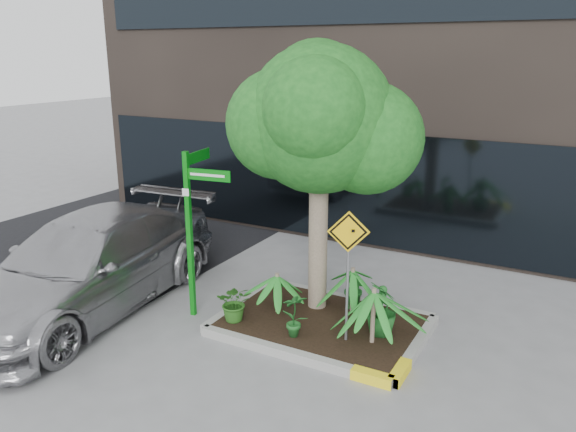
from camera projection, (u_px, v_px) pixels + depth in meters
The scene contains 14 objects.
ground at pixel (303, 333), 9.18m from camera, with size 80.00×80.00×0.00m, color gray.
asphalt_road at pixel (37, 264), 12.17m from camera, with size 7.00×80.00×0.01m, color black.
planter at pixel (323, 324), 9.28m from camera, with size 3.35×2.36×0.15m.
tree at pixel (320, 119), 8.95m from camera, with size 3.10×2.75×4.65m.
palm_front at pixel (374, 292), 8.38m from camera, with size 1.00×1.00×1.11m.
palm_left at pixel (277, 276), 9.44m from camera, with size 0.79×0.79×0.87m.
palm_back at pixel (353, 271), 9.45m from camera, with size 0.89×0.89×0.99m.
parked_car at pixel (89, 264), 9.93m from camera, with size 2.31×5.67×1.65m, color #A8A7AC.
shrub_a at pixel (235, 302), 9.22m from camera, with size 0.58×0.58×0.64m, color #28621C.
shrub_b at pixel (382, 309), 8.76m from camera, with size 0.48×0.48×0.85m, color #1D6022.
shrub_c at pixel (294, 314), 8.70m from camera, with size 0.39×0.39×0.74m, color #1D6022.
shrub_d at pixel (354, 289), 9.63m from camera, with size 0.40×0.40×0.72m, color #1D6622.
street_sign_post at pixel (193, 216), 9.38m from camera, with size 0.92×0.85×2.89m.
cattle_sign at pixel (348, 254), 8.34m from camera, with size 0.58×0.28×2.06m.
Camera 1 is at (3.75, -7.37, 4.44)m, focal length 35.00 mm.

